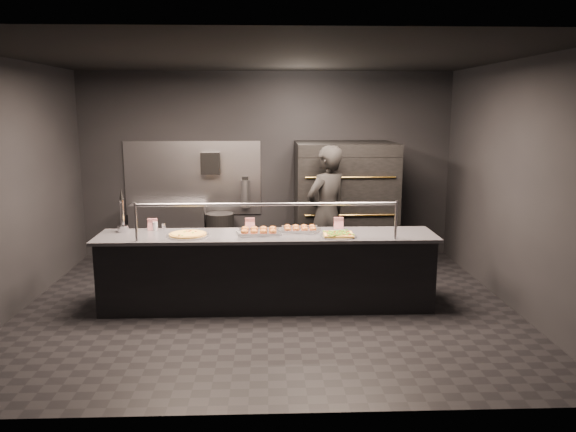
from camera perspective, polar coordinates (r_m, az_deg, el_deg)
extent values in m
plane|color=black|center=(7.07, -2.09, -9.14)|extent=(6.00, 6.00, 0.00)
plane|color=black|center=(6.67, -2.27, 15.86)|extent=(6.00, 6.00, 0.00)
cube|color=black|center=(9.19, -2.19, 5.15)|extent=(6.00, 0.04, 3.00)
cube|color=black|center=(4.25, -2.14, -1.70)|extent=(6.00, 0.04, 3.00)
cube|color=black|center=(7.35, -26.30, 2.55)|extent=(0.04, 5.00, 3.00)
cube|color=black|center=(7.35, 21.96, 2.89)|extent=(0.04, 5.00, 3.00)
cube|color=#99999E|center=(9.27, -9.63, 3.81)|extent=(2.20, 0.02, 1.20)
cube|color=black|center=(6.93, -2.11, -5.72)|extent=(4.00, 0.70, 0.88)
cube|color=#36363B|center=(6.82, -2.14, -2.02)|extent=(4.10, 0.78, 0.04)
cylinder|color=#99999E|center=(6.64, -15.20, -0.58)|extent=(0.03, 0.03, 0.45)
cylinder|color=#99999E|center=(6.64, 10.90, -0.39)|extent=(0.03, 0.03, 0.45)
cylinder|color=#99999E|center=(6.43, -2.16, 1.20)|extent=(3.00, 0.04, 0.04)
cube|color=black|center=(8.88, 5.64, -2.96)|extent=(1.50, 1.15, 0.60)
cube|color=black|center=(8.76, 5.72, 0.85)|extent=(1.50, 1.20, 0.55)
cube|color=black|center=(8.68, 5.79, 4.43)|extent=(1.50, 1.20, 0.55)
cube|color=black|center=(8.65, 5.83, 6.86)|extent=(1.50, 1.20, 0.18)
cylinder|color=gold|center=(8.16, 6.31, 0.09)|extent=(1.30, 0.02, 0.02)
cylinder|color=gold|center=(8.07, 6.39, 3.92)|extent=(1.30, 0.02, 0.02)
cube|color=#99999E|center=(9.32, -12.03, -1.55)|extent=(1.20, 0.35, 0.90)
cube|color=black|center=(9.12, -7.88, 5.32)|extent=(0.30, 0.20, 0.35)
cylinder|color=#B2B2B7|center=(9.15, -4.36, 2.26)|extent=(0.14, 0.14, 0.45)
cube|color=black|center=(9.12, -4.38, 3.81)|extent=(0.10, 0.06, 0.06)
cylinder|color=silver|center=(7.22, -16.40, -1.24)|extent=(0.14, 0.14, 0.08)
cylinder|color=silver|center=(7.19, -16.48, 0.17)|extent=(0.05, 0.05, 0.36)
cylinder|color=silver|center=(7.08, -16.70, 1.32)|extent=(0.02, 0.10, 0.02)
cone|color=black|center=(7.15, -16.58, 2.14)|extent=(0.05, 0.05, 0.14)
cylinder|color=silver|center=(6.83, -10.14, -1.94)|extent=(0.51, 0.51, 0.01)
cylinder|color=gold|center=(6.83, -10.15, -1.84)|extent=(0.44, 0.44, 0.02)
cylinder|color=#F0C74E|center=(6.82, -10.15, -1.74)|extent=(0.39, 0.39, 0.01)
cube|color=silver|center=(6.83, -2.98, -1.74)|extent=(0.57, 0.47, 0.02)
ellipsoid|color=#985A20|center=(6.74, -4.44, -1.58)|extent=(0.09, 0.09, 0.06)
ellipsoid|color=#985A20|center=(6.90, -4.39, -1.28)|extent=(0.09, 0.09, 0.06)
ellipsoid|color=#985A20|center=(6.74, -3.48, -1.57)|extent=(0.09, 0.09, 0.06)
ellipsoid|color=#985A20|center=(6.90, -3.45, -1.28)|extent=(0.09, 0.09, 0.06)
ellipsoid|color=#985A20|center=(6.74, -2.51, -1.57)|extent=(0.09, 0.09, 0.06)
ellipsoid|color=#985A20|center=(6.90, -2.51, -1.27)|extent=(0.09, 0.09, 0.06)
ellipsoid|color=#985A20|center=(6.74, -1.55, -1.56)|extent=(0.09, 0.09, 0.06)
ellipsoid|color=#985A20|center=(6.90, -1.57, -1.26)|extent=(0.09, 0.09, 0.06)
cube|color=silver|center=(6.97, 1.25, -1.47)|extent=(0.53, 0.46, 0.02)
ellipsoid|color=#985A20|center=(6.88, 0.00, -1.33)|extent=(0.08, 0.08, 0.05)
ellipsoid|color=#985A20|center=(7.03, -0.05, -1.07)|extent=(0.08, 0.08, 0.05)
ellipsoid|color=#985A20|center=(6.88, 0.86, -1.32)|extent=(0.08, 0.08, 0.05)
ellipsoid|color=#985A20|center=(7.03, 0.79, -1.06)|extent=(0.08, 0.08, 0.05)
ellipsoid|color=#985A20|center=(6.89, 1.71, -1.32)|extent=(0.08, 0.08, 0.05)
ellipsoid|color=#985A20|center=(7.04, 1.63, -1.06)|extent=(0.08, 0.08, 0.05)
ellipsoid|color=#985A20|center=(6.90, 2.57, -1.31)|extent=(0.08, 0.08, 0.05)
ellipsoid|color=#985A20|center=(7.04, 2.47, -1.05)|extent=(0.08, 0.08, 0.05)
cylinder|color=silver|center=(6.72, 5.14, -2.02)|extent=(0.44, 0.44, 0.01)
cube|color=gold|center=(6.71, 5.14, -1.89)|extent=(0.36, 0.33, 0.02)
cube|color=#F0C74E|center=(6.71, 5.14, -1.79)|extent=(0.34, 0.31, 0.01)
cube|color=#459220|center=(6.71, 5.14, -1.71)|extent=(0.32, 0.29, 0.01)
cylinder|color=silver|center=(7.21, -13.34, -0.99)|extent=(0.06, 0.06, 0.11)
cylinder|color=silver|center=(7.19, -12.51, -1.07)|extent=(0.05, 0.05, 0.08)
cube|color=white|center=(7.21, -13.60, -0.82)|extent=(0.12, 0.04, 0.15)
cube|color=white|center=(7.07, -3.88, -0.77)|extent=(0.12, 0.04, 0.15)
cube|color=white|center=(7.13, 5.17, -0.70)|extent=(0.12, 0.04, 0.15)
cylinder|color=black|center=(9.13, -6.89, -2.09)|extent=(0.46, 0.46, 0.76)
imported|color=black|center=(7.90, 3.94, 0.22)|extent=(0.84, 0.80, 1.92)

